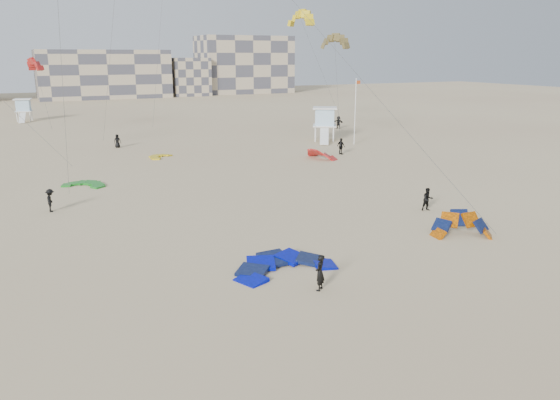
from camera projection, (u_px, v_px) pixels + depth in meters
name	position (u px, v px, depth m)	size (l,w,h in m)	color
ground	(319.00, 299.00, 24.52)	(320.00, 320.00, 0.00)	#CBBA88
kite_ground_blue	(284.00, 269.00, 27.97)	(4.94, 5.13, 0.87)	#0005C9
kite_ground_orange	(461.00, 236.00, 33.20)	(3.55, 2.80, 2.27)	#FA6B00
kite_ground_green	(85.00, 186.00, 45.87)	(3.26, 3.46, 0.42)	#208C22
kite_ground_red_far	(321.00, 158.00, 58.07)	(3.50, 3.30, 1.69)	red
kite_ground_yellow	(160.00, 158.00, 58.59)	(2.67, 2.81, 0.38)	yellow
kitesurfer_main	(320.00, 273.00, 25.29)	(0.63, 0.42, 1.74)	black
kitesurfer_b	(428.00, 199.00, 38.37)	(0.79, 0.62, 1.63)	black
kitesurfer_c	(50.00, 200.00, 38.07)	(1.06, 0.61, 1.64)	black
kitesurfer_d	(341.00, 146.00, 60.21)	(1.06, 0.44, 1.81)	black
kitesurfer_e	(117.00, 141.00, 64.60)	(0.78, 0.51, 1.61)	black
kitesurfer_f	(338.00, 122.00, 81.44)	(1.75, 0.56, 1.88)	black
kite_fly_olive	(335.00, 43.00, 59.82)	(4.43, 5.17, 12.22)	brown
kite_fly_yellow	(301.00, 20.00, 75.95)	(9.00, 5.30, 16.02)	yellow
kite_fly_red	(35.00, 65.00, 71.37)	(4.06, 3.98, 9.65)	red
lifeguard_tower_near	(325.00, 124.00, 69.71)	(4.12, 6.40, 4.26)	white
lifeguard_tower_far	(24.00, 110.00, 90.47)	(3.02, 5.28, 3.70)	white
flagpole	(355.00, 110.00, 66.14)	(0.65, 0.10, 8.01)	white
condo_mid	(103.00, 74.00, 140.38)	(32.00, 16.00, 12.00)	tan
condo_east	(244.00, 65.00, 158.38)	(26.00, 14.00, 16.00)	tan
condo_fill_right	(188.00, 77.00, 148.12)	(10.00, 10.00, 10.00)	tan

